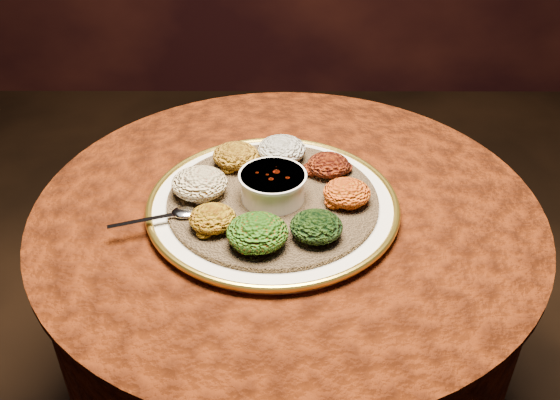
{
  "coord_description": "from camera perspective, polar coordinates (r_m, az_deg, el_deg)",
  "views": [
    {
      "loc": [
        -0.01,
        -0.95,
        1.43
      ],
      "look_at": [
        -0.01,
        -0.02,
        0.76
      ],
      "focal_mm": 40.0,
      "sensor_mm": 36.0,
      "label": 1
    }
  ],
  "objects": [
    {
      "name": "portion_timatim",
      "position": [
        1.15,
        -7.36,
        1.52
      ],
      "size": [
        0.1,
        0.1,
        0.05
      ],
      "primitive_type": "ellipsoid",
      "color": "maroon",
      "rests_on": "injera"
    },
    {
      "name": "table",
      "position": [
        1.3,
        0.61,
        -6.84
      ],
      "size": [
        0.96,
        0.96,
        0.73
      ],
      "color": "black",
      "rests_on": "ground"
    },
    {
      "name": "portion_kik",
      "position": [
        1.07,
        -6.19,
        -1.68
      ],
      "size": [
        0.08,
        0.08,
        0.04
      ],
      "primitive_type": "ellipsoid",
      "color": "#A77C0E",
      "rests_on": "injera"
    },
    {
      "name": "portion_mixveg",
      "position": [
        1.03,
        -2.07,
        -2.98
      ],
      "size": [
        0.1,
        0.1,
        0.05
      ],
      "primitive_type": "ellipsoid",
      "color": "#A1240A",
      "rests_on": "injera"
    },
    {
      "name": "injera",
      "position": [
        1.15,
        -0.66,
        -0.01
      ],
      "size": [
        0.47,
        0.47,
        0.01
      ],
      "primitive_type": "cylinder",
      "rotation": [
        0.0,
        0.0,
        -0.24
      ],
      "color": "brown",
      "rests_on": "platter"
    },
    {
      "name": "stew_bowl",
      "position": [
        1.13,
        -0.67,
        1.43
      ],
      "size": [
        0.12,
        0.12,
        0.05
      ],
      "color": "white",
      "rests_on": "injera"
    },
    {
      "name": "portion_ayib",
      "position": [
        1.25,
        0.15,
        4.65
      ],
      "size": [
        0.1,
        0.09,
        0.05
      ],
      "primitive_type": "ellipsoid",
      "color": "beige",
      "rests_on": "injera"
    },
    {
      "name": "portion_tikil",
      "position": [
        1.13,
        6.13,
        0.67
      ],
      "size": [
        0.09,
        0.08,
        0.04
      ],
      "primitive_type": "ellipsoid",
      "color": "#C69210",
      "rests_on": "injera"
    },
    {
      "name": "portion_shiro",
      "position": [
        1.23,
        -4.07,
        4.07
      ],
      "size": [
        0.09,
        0.09,
        0.04
      ],
      "primitive_type": "ellipsoid",
      "color": "#A37013",
      "rests_on": "injera"
    },
    {
      "name": "spoon",
      "position": [
        1.12,
        -9.29,
        -1.23
      ],
      "size": [
        0.15,
        0.07,
        0.01
      ],
      "rotation": [
        0.0,
        0.0,
        -2.81
      ],
      "color": "silver",
      "rests_on": "injera"
    },
    {
      "name": "portion_kitfo",
      "position": [
        1.21,
        4.44,
        3.23
      ],
      "size": [
        0.08,
        0.08,
        0.04
      ],
      "primitive_type": "ellipsoid",
      "color": "black",
      "rests_on": "injera"
    },
    {
      "name": "portion_gomen",
      "position": [
        1.05,
        3.33,
        -2.44
      ],
      "size": [
        0.09,
        0.09,
        0.04
      ],
      "primitive_type": "ellipsoid",
      "color": "black",
      "rests_on": "injera"
    },
    {
      "name": "platter",
      "position": [
        1.16,
        -0.65,
        -0.44
      ],
      "size": [
        0.57,
        0.57,
        0.02
      ],
      "rotation": [
        0.0,
        0.0,
        0.32
      ],
      "color": "white",
      "rests_on": "table"
    }
  ]
}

